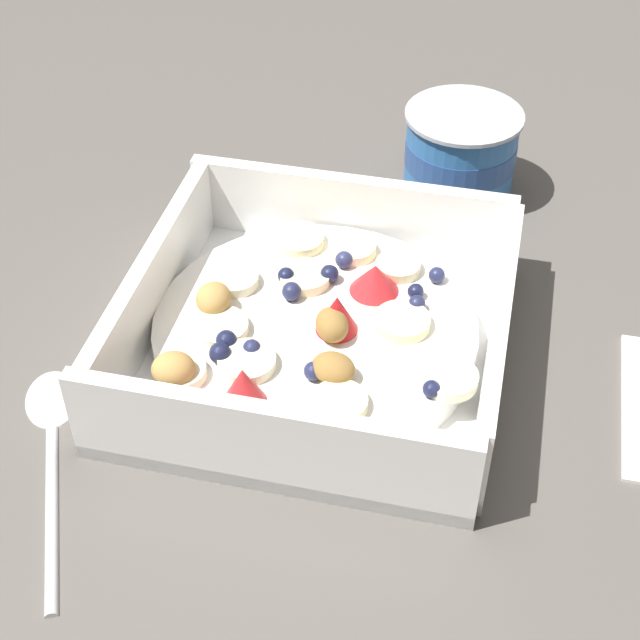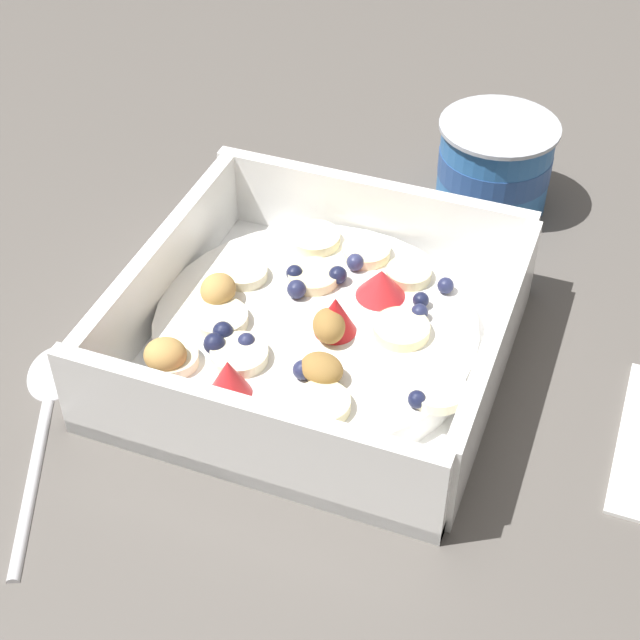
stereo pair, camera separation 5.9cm
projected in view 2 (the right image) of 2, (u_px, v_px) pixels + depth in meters
The scene contains 4 objects.
ground_plane at pixel (320, 346), 0.62m from camera, with size 2.40×2.40×0.00m, color #56514C.
fruit_bowl at pixel (318, 332), 0.60m from camera, with size 0.22×0.22×0.06m.
spoon at pixel (46, 400), 0.57m from camera, with size 0.09×0.17×0.01m.
yogurt_cup at pixel (495, 164), 0.71m from camera, with size 0.09×0.09×0.07m.
Camera 2 is at (0.16, -0.42, 0.42)m, focal length 54.40 mm.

